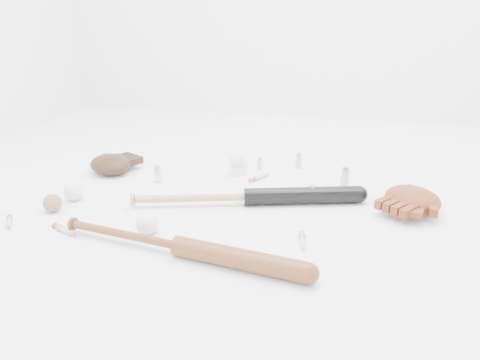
% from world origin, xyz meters
% --- Properties ---
extents(bat_dark, '(0.92, 0.33, 0.07)m').
position_xyz_m(bat_dark, '(0.08, -0.03, 0.03)').
color(bat_dark, black).
rests_on(bat_dark, ground).
extents(bat_wood, '(0.88, 0.20, 0.06)m').
position_xyz_m(bat_wood, '(-0.04, -0.45, 0.03)').
color(bat_wood, brown).
rests_on(bat_wood, ground).
extents(glove_dark, '(0.33, 0.33, 0.09)m').
position_xyz_m(glove_dark, '(-0.61, 0.18, 0.04)').
color(glove_dark, black).
rests_on(glove_dark, ground).
extents(glove_tan, '(0.36, 0.36, 0.09)m').
position_xyz_m(glove_tan, '(0.70, 0.07, 0.05)').
color(glove_tan, maroon).
rests_on(glove_tan, ground).
extents(trading_card, '(0.09, 0.11, 0.01)m').
position_xyz_m(trading_card, '(-0.70, 0.35, 0.00)').
color(trading_card, gold).
rests_on(trading_card, ground).
extents(pedestal, '(0.07, 0.07, 0.04)m').
position_xyz_m(pedestal, '(-0.04, 0.30, 0.02)').
color(pedestal, white).
rests_on(pedestal, ground).
extents(baseball_on_pedestal, '(0.06, 0.06, 0.06)m').
position_xyz_m(baseball_on_pedestal, '(-0.04, 0.30, 0.07)').
color(baseball_on_pedestal, white).
rests_on(baseball_on_pedestal, pedestal).
extents(baseball_left, '(0.08, 0.08, 0.08)m').
position_xyz_m(baseball_left, '(-0.60, -0.14, 0.04)').
color(baseball_left, white).
rests_on(baseball_left, ground).
extents(baseball_upper, '(0.08, 0.08, 0.08)m').
position_xyz_m(baseball_upper, '(-0.03, 0.32, 0.04)').
color(baseball_upper, white).
rests_on(baseball_upper, ground).
extents(baseball_mid, '(0.08, 0.08, 0.08)m').
position_xyz_m(baseball_mid, '(-0.20, -0.34, 0.04)').
color(baseball_mid, white).
rests_on(baseball_mid, ground).
extents(baseball_aged, '(0.07, 0.07, 0.07)m').
position_xyz_m(baseball_aged, '(-0.62, -0.25, 0.03)').
color(baseball_aged, '#8A6242').
rests_on(baseball_aged, ground).
extents(syringe_0, '(0.10, 0.13, 0.02)m').
position_xyz_m(syringe_0, '(-0.70, -0.39, 0.01)').
color(syringe_0, '#ADBCC6').
rests_on(syringe_0, ground).
extents(syringe_1, '(0.09, 0.13, 0.02)m').
position_xyz_m(syringe_1, '(-0.21, -0.28, 0.01)').
color(syringe_1, '#ADBCC6').
rests_on(syringe_1, ground).
extents(syringe_2, '(0.11, 0.16, 0.02)m').
position_xyz_m(syringe_2, '(0.08, 0.27, 0.01)').
color(syringe_2, '#ADBCC6').
rests_on(syringe_2, ground).
extents(syringe_3, '(0.05, 0.15, 0.02)m').
position_xyz_m(syringe_3, '(0.33, -0.29, 0.01)').
color(syringe_3, '#ADBCC6').
rests_on(syringe_3, ground).
extents(syringe_4, '(0.12, 0.10, 0.02)m').
position_xyz_m(syringe_4, '(0.68, 0.27, 0.01)').
color(syringe_4, '#ADBCC6').
rests_on(syringe_4, ground).
extents(syringe_5, '(0.16, 0.09, 0.02)m').
position_xyz_m(syringe_5, '(-0.47, -0.40, 0.01)').
color(syringe_5, '#ADBCC6').
rests_on(syringe_5, ground).
extents(vial_0, '(0.02, 0.02, 0.06)m').
position_xyz_m(vial_0, '(0.05, 0.38, 0.03)').
color(vial_0, '#ACB5BD').
rests_on(vial_0, ground).
extents(vial_1, '(0.03, 0.03, 0.07)m').
position_xyz_m(vial_1, '(0.23, 0.45, 0.04)').
color(vial_1, '#ACB5BD').
rests_on(vial_1, ground).
extents(vial_2, '(0.03, 0.03, 0.08)m').
position_xyz_m(vial_2, '(0.33, 0.05, 0.04)').
color(vial_2, '#ACB5BD').
rests_on(vial_2, ground).
extents(vial_3, '(0.04, 0.04, 0.08)m').
position_xyz_m(vial_3, '(0.45, 0.27, 0.04)').
color(vial_3, '#ACB5BD').
rests_on(vial_3, ground).
extents(vial_4, '(0.03, 0.03, 0.08)m').
position_xyz_m(vial_4, '(-0.35, 0.12, 0.04)').
color(vial_4, '#ACB5BD').
rests_on(vial_4, ground).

